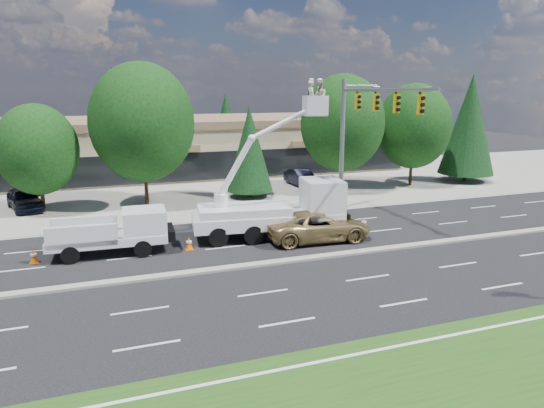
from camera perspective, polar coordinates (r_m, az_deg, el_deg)
name	(u,v)px	position (r m, az deg, el deg)	size (l,w,h in m)	color
ground	(242,267)	(23.46, -3.56, -7.46)	(140.00, 140.00, 0.00)	black
concrete_apron	(177,189)	(42.37, -11.07, 1.72)	(140.00, 22.00, 0.01)	gray
road_median	(242,266)	(23.44, -3.56, -7.32)	(120.00, 0.55, 0.12)	gray
strip_mall	(161,144)	(51.73, -12.89, 6.85)	(50.40, 15.40, 5.50)	tan
tree_front_c	(37,150)	(36.56, -25.89, 5.77)	(5.38, 5.38, 7.46)	#332114
tree_front_d	(142,123)	(36.32, -15.01, 9.24)	(7.43, 7.43, 10.31)	#332114
tree_front_e	(250,149)	(38.01, -2.65, 6.48)	(3.62, 3.62, 7.13)	#332114
tree_front_f	(342,123)	(40.88, 8.26, 9.40)	(6.95, 6.95, 9.64)	#332114
tree_front_g	(414,126)	(44.59, 16.33, 8.77)	(6.43, 6.43, 8.91)	#332114
tree_front_h	(469,124)	(48.33, 22.19, 8.67)	(4.96, 4.96, 9.78)	#332114
tree_back_b	(114,110)	(63.20, -18.05, 10.50)	(5.64, 5.64, 11.12)	#332114
tree_back_c	(226,121)	(65.23, -5.40, 9.67)	(4.06, 4.06, 8.00)	#332114
tree_back_d	(309,116)	(69.13, 4.43, 10.27)	(4.50, 4.50, 8.86)	#332114
signal_mast	(359,125)	(32.47, 10.16, 9.10)	(2.76, 10.16, 9.00)	gray
utility_pickup	(117,236)	(26.35, -17.76, -3.62)	(5.98, 2.58, 2.25)	white
bucket_truck	(282,204)	(27.75, 1.18, 0.00)	(8.82, 3.69, 8.93)	white
traffic_cone_a	(34,256)	(26.62, -26.24, -5.53)	(0.40, 0.40, 0.70)	#FF6808
traffic_cone_b	(189,243)	(26.22, -9.74, -4.59)	(0.40, 0.40, 0.70)	#FF6808
traffic_cone_c	(217,238)	(26.94, -6.47, -4.00)	(0.40, 0.40, 0.70)	#FF6808
traffic_cone_d	(364,223)	(30.25, 10.77, -2.22)	(0.40, 0.40, 0.70)	#FF6808
minivan	(318,226)	(27.47, 5.44, -2.57)	(2.75, 5.96, 1.66)	#A1864D
parked_car_west	(25,199)	(38.52, -27.10, 0.55)	(1.87, 4.65, 1.59)	black
parked_car_east	(302,178)	(42.95, 3.52, 3.08)	(1.55, 4.44, 1.46)	black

